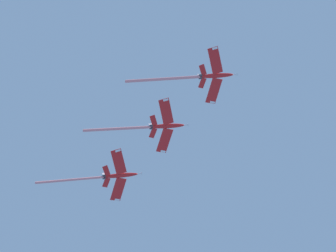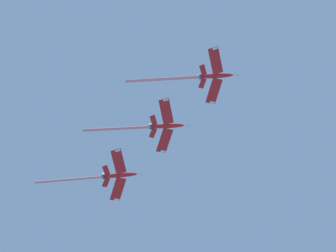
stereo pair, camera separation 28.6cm
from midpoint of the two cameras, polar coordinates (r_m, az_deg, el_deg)
name	(u,v)px [view 2 (the right image)]	position (r m, az deg, el deg)	size (l,w,h in m)	color
jet_lead	(200,77)	(177.87, 3.36, 5.29)	(24.21, 33.18, 11.01)	red
jet_second	(153,127)	(178.69, -1.64, -0.07)	(23.57, 30.27, 10.56)	red
jet_third	(109,176)	(182.76, -6.40, -5.37)	(23.44, 30.15, 11.14)	red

